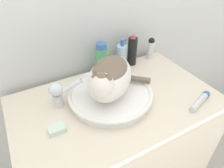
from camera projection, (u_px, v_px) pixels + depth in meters
wall_back at (83, 14)px, 1.01m from camera, size 8.00×0.05×2.40m
vanity_counter at (116, 155)px, 1.22m from camera, size 0.97×0.60×0.88m
sink_basin at (110, 95)px, 0.95m from camera, size 0.40×0.40×0.05m
cat at (110, 76)px, 0.88m from camera, size 0.38×0.35×0.19m
faucet at (59, 92)px, 0.88m from camera, size 0.15×0.08×0.14m
deodorant_stick at (151, 48)px, 1.24m from camera, size 0.04×0.04×0.14m
mouthwash_bottle at (102, 59)px, 1.10m from camera, size 0.07×0.07×0.18m
hairspray_can_black at (132, 51)px, 1.18m from camera, size 0.05×0.05×0.19m
soap_pump_bottle at (122, 56)px, 1.16m from camera, size 0.06×0.06×0.17m
cream_tube at (200, 101)px, 0.93m from camera, size 0.16×0.08×0.03m
soap_bar at (57, 129)px, 0.80m from camera, size 0.07×0.05×0.02m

